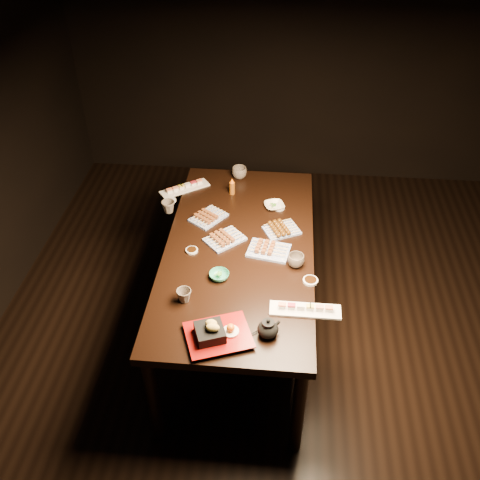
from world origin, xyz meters
name	(u,v)px	position (x,y,z in m)	size (l,w,h in m)	color
ground	(279,375)	(0.00, 0.00, 0.00)	(5.00, 5.00, 0.00)	black
dining_table	(239,292)	(-0.29, 0.35, 0.38)	(0.90, 1.80, 0.75)	black
sushi_platter_near	(305,308)	(0.11, -0.15, 0.77)	(0.38, 0.10, 0.05)	white
sushi_platter_far	(185,187)	(-0.73, 0.96, 0.77)	(0.35, 0.10, 0.04)	white
yakitori_plate_center	(225,237)	(-0.39, 0.41, 0.78)	(0.23, 0.17, 0.06)	#828EB6
yakitori_plate_right	(269,248)	(-0.11, 0.33, 0.78)	(0.25, 0.18, 0.06)	#828EB6
yakitori_plate_left	(208,215)	(-0.52, 0.63, 0.78)	(0.22, 0.16, 0.06)	#828EB6
tsukune_plate	(282,228)	(-0.04, 0.54, 0.78)	(0.21, 0.15, 0.05)	#828EB6
edamame_bowl_green	(219,275)	(-0.38, 0.07, 0.77)	(0.11, 0.11, 0.04)	#319871
edamame_bowl_cream	(274,206)	(-0.10, 0.79, 0.77)	(0.13, 0.13, 0.03)	beige
tempura_tray	(218,330)	(-0.33, -0.37, 0.81)	(0.32, 0.26, 0.12)	black
teacup_near_left	(184,296)	(-0.54, -0.13, 0.79)	(0.08, 0.08, 0.08)	brown
teacup_mid_right	(296,261)	(0.05, 0.22, 0.79)	(0.10, 0.10, 0.08)	brown
teacup_far_left	(168,207)	(-0.79, 0.68, 0.79)	(0.09, 0.09, 0.08)	brown
teacup_far_right	(239,173)	(-0.36, 1.15, 0.79)	(0.11, 0.11, 0.08)	brown
teapot	(268,327)	(-0.08, -0.33, 0.80)	(0.13, 0.13, 0.11)	black
condiment_bottle	(232,186)	(-0.39, 0.94, 0.81)	(0.04, 0.04, 0.12)	brown
sauce_dish_west	(192,250)	(-0.57, 0.29, 0.76)	(0.07, 0.07, 0.01)	white
sauce_dish_east	(279,207)	(-0.06, 0.79, 0.76)	(0.08, 0.08, 0.01)	white
sauce_dish_se	(310,281)	(0.14, 0.08, 0.76)	(0.09, 0.09, 0.02)	white
sauce_dish_nw	(171,200)	(-0.80, 0.81, 0.76)	(0.07, 0.07, 0.01)	white
chopsticks_near	(245,338)	(-0.20, -0.37, 0.75)	(0.20, 0.02, 0.01)	black
chopsticks_se	(307,316)	(0.12, -0.18, 0.75)	(0.20, 0.02, 0.01)	black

